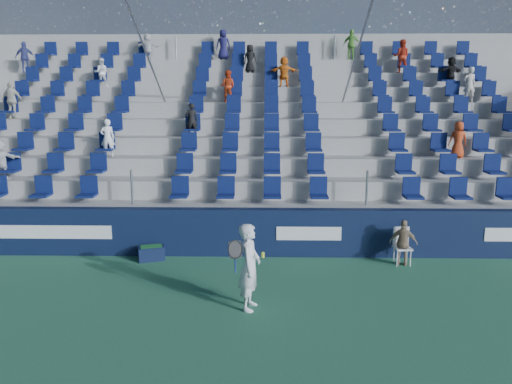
% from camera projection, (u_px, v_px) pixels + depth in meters
% --- Properties ---
extents(ground, '(70.00, 70.00, 0.00)m').
position_uv_depth(ground, '(242.00, 308.00, 9.51)').
color(ground, '#30724F').
rests_on(ground, ground).
extents(sponsor_wall, '(24.00, 0.32, 1.20)m').
position_uv_depth(sponsor_wall, '(248.00, 232.00, 12.48)').
color(sponsor_wall, '#0F1938').
rests_on(sponsor_wall, ground).
extents(grandstand, '(24.00, 8.17, 6.63)m').
position_uv_depth(grandstand, '(253.00, 148.00, 17.16)').
color(grandstand, '#A7A7A1').
rests_on(grandstand, ground).
extents(tennis_player, '(0.69, 0.67, 1.67)m').
position_uv_depth(tennis_player, '(250.00, 267.00, 9.35)').
color(tennis_player, silver).
rests_on(tennis_player, ground).
extents(line_judge_chair, '(0.42, 0.43, 0.88)m').
position_uv_depth(line_judge_chair, '(402.00, 243.00, 11.93)').
color(line_judge_chair, white).
rests_on(line_judge_chair, ground).
extents(line_judge, '(0.70, 0.46, 1.10)m').
position_uv_depth(line_judge, '(403.00, 243.00, 11.78)').
color(line_judge, '#A08467').
rests_on(line_judge, ground).
extents(ball_bin, '(0.71, 0.57, 0.35)m').
position_uv_depth(ball_bin, '(151.00, 252.00, 12.22)').
color(ball_bin, '#0E1836').
rests_on(ball_bin, ground).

